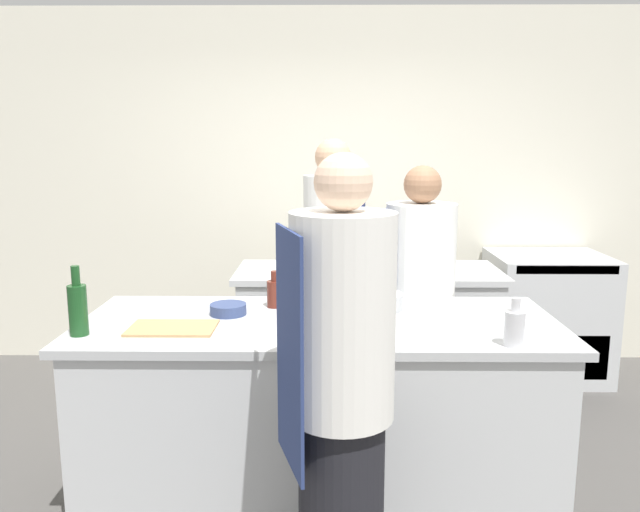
{
  "coord_description": "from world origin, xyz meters",
  "views": [
    {
      "loc": [
        0.04,
        -2.9,
        1.78
      ],
      "look_at": [
        0.0,
        0.35,
        1.18
      ],
      "focal_mm": 35.0,
      "sensor_mm": 36.0,
      "label": 1
    }
  ],
  "objects_px": {
    "chef_at_prep_near": "(341,397)",
    "cup": "(313,302)",
    "chef_at_stove": "(333,291)",
    "bottle_olive_oil": "(275,293)",
    "bottle_wine": "(309,328)",
    "oven_range": "(546,316)",
    "chef_at_pass_far": "(418,311)",
    "bottle_cooking_oil": "(78,308)",
    "bowl_mixing_large": "(376,301)",
    "bowl_prep_small": "(228,309)",
    "bottle_vinegar": "(514,327)"
  },
  "relations": [
    {
      "from": "bottle_cooking_oil",
      "to": "chef_at_prep_near",
      "type": "bearing_deg",
      "value": -24.99
    },
    {
      "from": "oven_range",
      "to": "chef_at_pass_far",
      "type": "distance_m",
      "value": 1.66
    },
    {
      "from": "chef_at_prep_near",
      "to": "chef_at_stove",
      "type": "height_order",
      "value": "chef_at_stove"
    },
    {
      "from": "bowl_mixing_large",
      "to": "cup",
      "type": "relative_size",
      "value": 3.38
    },
    {
      "from": "oven_range",
      "to": "chef_at_pass_far",
      "type": "bearing_deg",
      "value": -135.16
    },
    {
      "from": "chef_at_pass_far",
      "to": "bowl_mixing_large",
      "type": "xyz_separation_m",
      "value": [
        -0.27,
        -0.36,
        0.16
      ]
    },
    {
      "from": "oven_range",
      "to": "chef_at_prep_near",
      "type": "bearing_deg",
      "value": -123.03
    },
    {
      "from": "bottle_olive_oil",
      "to": "bottle_cooking_oil",
      "type": "bearing_deg",
      "value": -149.71
    },
    {
      "from": "chef_at_pass_far",
      "to": "bottle_wine",
      "type": "xyz_separation_m",
      "value": [
        -0.6,
        -0.94,
        0.19
      ]
    },
    {
      "from": "chef_at_prep_near",
      "to": "cup",
      "type": "distance_m",
      "value": 0.97
    },
    {
      "from": "chef_at_stove",
      "to": "chef_at_pass_far",
      "type": "height_order",
      "value": "chef_at_stove"
    },
    {
      "from": "bottle_olive_oil",
      "to": "bottle_cooking_oil",
      "type": "relative_size",
      "value": 0.61
    },
    {
      "from": "bowl_mixing_large",
      "to": "cup",
      "type": "distance_m",
      "value": 0.33
    },
    {
      "from": "bottle_wine",
      "to": "cup",
      "type": "bearing_deg",
      "value": 89.49
    },
    {
      "from": "chef_at_stove",
      "to": "cup",
      "type": "height_order",
      "value": "chef_at_stove"
    },
    {
      "from": "cup",
      "to": "chef_at_prep_near",
      "type": "bearing_deg",
      "value": -82.69
    },
    {
      "from": "bowl_mixing_large",
      "to": "bowl_prep_small",
      "type": "relative_size",
      "value": 1.53
    },
    {
      "from": "bottle_wine",
      "to": "bowl_mixing_large",
      "type": "xyz_separation_m",
      "value": [
        0.33,
        0.58,
        -0.03
      ]
    },
    {
      "from": "bottle_cooking_oil",
      "to": "bowl_prep_small",
      "type": "relative_size",
      "value": 1.73
    },
    {
      "from": "chef_at_prep_near",
      "to": "bottle_vinegar",
      "type": "xyz_separation_m",
      "value": [
        0.74,
        0.4,
        0.14
      ]
    },
    {
      "from": "bottle_olive_oil",
      "to": "bottle_wine",
      "type": "relative_size",
      "value": 1.06
    },
    {
      "from": "chef_at_prep_near",
      "to": "oven_range",
      "type": "bearing_deg",
      "value": -49.7
    },
    {
      "from": "cup",
      "to": "bottle_cooking_oil",
      "type": "bearing_deg",
      "value": -157.78
    },
    {
      "from": "bottle_cooking_oil",
      "to": "cup",
      "type": "xyz_separation_m",
      "value": [
        1.03,
        0.42,
        -0.08
      ]
    },
    {
      "from": "bottle_olive_oil",
      "to": "bottle_wine",
      "type": "distance_m",
      "value": 0.63
    },
    {
      "from": "chef_at_stove",
      "to": "bottle_olive_oil",
      "type": "height_order",
      "value": "chef_at_stove"
    },
    {
      "from": "chef_at_stove",
      "to": "bowl_mixing_large",
      "type": "xyz_separation_m",
      "value": [
        0.21,
        -0.49,
        0.07
      ]
    },
    {
      "from": "chef_at_stove",
      "to": "bowl_mixing_large",
      "type": "bearing_deg",
      "value": 29.62
    },
    {
      "from": "oven_range",
      "to": "cup",
      "type": "distance_m",
      "value": 2.39
    },
    {
      "from": "bottle_olive_oil",
      "to": "cup",
      "type": "bearing_deg",
      "value": -17.79
    },
    {
      "from": "chef_at_prep_near",
      "to": "bottle_wine",
      "type": "bearing_deg",
      "value": 0.27
    },
    {
      "from": "oven_range",
      "to": "chef_at_stove",
      "type": "bearing_deg",
      "value": -148.21
    },
    {
      "from": "chef_at_pass_far",
      "to": "chef_at_prep_near",
      "type": "bearing_deg",
      "value": 170.09
    },
    {
      "from": "bottle_wine",
      "to": "bowl_mixing_large",
      "type": "relative_size",
      "value": 0.65
    },
    {
      "from": "chef_at_stove",
      "to": "bottle_olive_oil",
      "type": "bearing_deg",
      "value": -27.87
    },
    {
      "from": "bottle_wine",
      "to": "bowl_prep_small",
      "type": "distance_m",
      "value": 0.62
    },
    {
      "from": "chef_at_pass_far",
      "to": "bottle_olive_oil",
      "type": "xyz_separation_m",
      "value": [
        -0.8,
        -0.33,
        0.19
      ]
    },
    {
      "from": "bowl_prep_small",
      "to": "cup",
      "type": "distance_m",
      "value": 0.43
    },
    {
      "from": "chef_at_prep_near",
      "to": "bottle_olive_oil",
      "type": "distance_m",
      "value": 1.08
    },
    {
      "from": "chef_at_prep_near",
      "to": "cup",
      "type": "height_order",
      "value": "chef_at_prep_near"
    },
    {
      "from": "chef_at_pass_far",
      "to": "cup",
      "type": "xyz_separation_m",
      "value": [
        -0.6,
        -0.4,
        0.16
      ]
    },
    {
      "from": "bottle_vinegar",
      "to": "chef_at_pass_far",
      "type": "bearing_deg",
      "value": 105.3
    },
    {
      "from": "chef_at_pass_far",
      "to": "bowl_mixing_large",
      "type": "bearing_deg",
      "value": 152.03
    },
    {
      "from": "chef_at_pass_far",
      "to": "bottle_vinegar",
      "type": "xyz_separation_m",
      "value": [
        0.26,
        -0.95,
        0.2
      ]
    },
    {
      "from": "chef_at_stove",
      "to": "bottle_wine",
      "type": "xyz_separation_m",
      "value": [
        -0.11,
        -1.07,
        0.1
      ]
    },
    {
      "from": "chef_at_prep_near",
      "to": "bowl_mixing_large",
      "type": "xyz_separation_m",
      "value": [
        0.2,
        1.0,
        0.1
      ]
    },
    {
      "from": "chef_at_prep_near",
      "to": "bottle_wine",
      "type": "relative_size",
      "value": 9.69
    },
    {
      "from": "oven_range",
      "to": "bowl_prep_small",
      "type": "bearing_deg",
      "value": -143.18
    },
    {
      "from": "bottle_olive_oil",
      "to": "bottle_wine",
      "type": "height_order",
      "value": "bottle_olive_oil"
    },
    {
      "from": "bottle_olive_oil",
      "to": "bottle_vinegar",
      "type": "height_order",
      "value": "bottle_vinegar"
    }
  ]
}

